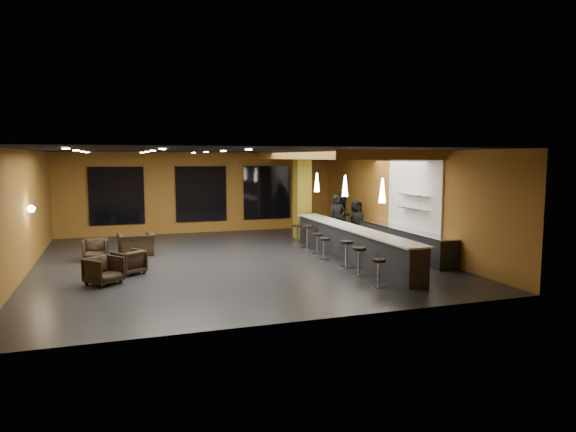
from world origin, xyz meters
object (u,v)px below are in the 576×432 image
object	(u,v)px
bar_counter	(351,244)
armchair_d	(136,244)
bar_stool_3	(324,246)
staff_a	(337,219)
bar_stool_1	(359,257)
armchair_c	(95,250)
bar_stool_2	(346,250)
armchair_b	(129,262)
bar_stool_6	(297,232)
prep_counter	(397,240)
bar_stool_5	(307,234)
pendant_1	(345,186)
pendant_2	(317,182)
column	(302,195)
bar_stool_4	(317,241)
bar_stool_0	(378,269)
staff_b	(343,217)
armchair_a	(104,271)
staff_c	(356,221)
pendant_0	(382,190)

from	to	relation	value
bar_counter	armchair_d	xyz separation A→B (m)	(-6.59, 2.89, -0.13)
bar_stool_3	armchair_d	bearing A→B (deg)	153.57
staff_a	bar_stool_1	bearing A→B (deg)	-109.53
armchair_c	bar_stool_2	world-z (taller)	bar_stool_2
armchair_b	bar_stool_6	distance (m)	7.00
bar_counter	prep_counter	xyz separation A→B (m)	(2.00, 0.50, -0.07)
prep_counter	bar_stool_5	world-z (taller)	prep_counter
pendant_1	pendant_2	size ratio (longest dim) A/B	1.00
column	bar_stool_4	bearing A→B (deg)	-101.81
bar_stool_0	bar_stool_2	distance (m)	2.39
column	armchair_b	world-z (taller)	column
armchair_c	bar_stool_0	distance (m)	9.14
armchair_d	bar_stool_6	bearing A→B (deg)	177.70
staff_b	bar_stool_1	bearing A→B (deg)	-116.04
armchair_b	bar_stool_0	world-z (taller)	bar_stool_0
pendant_2	bar_stool_3	xyz separation A→B (m)	(-0.91, -2.93, -1.89)
bar_counter	bar_stool_3	bearing A→B (deg)	175.77
staff_a	column	bearing A→B (deg)	110.58
armchair_b	bar_stool_4	size ratio (longest dim) A/B	1.04
armchair_c	bar_stool_6	distance (m)	7.22
staff_a	armchair_d	xyz separation A→B (m)	(-7.35, 0.08, -0.57)
prep_counter	armchair_d	distance (m)	8.92
bar_stool_2	bar_stool_6	world-z (taller)	bar_stool_2
armchair_a	armchair_d	bearing A→B (deg)	36.49
armchair_d	staff_a	bearing A→B (deg)	173.30
bar_stool_1	staff_c	bearing A→B (deg)	64.74
bar_stool_3	bar_stool_0	bearing A→B (deg)	-90.20
column	bar_stool_1	xyz separation A→B (m)	(-0.80, -6.81, -1.24)
armchair_b	bar_stool_1	size ratio (longest dim) A/B	0.95
bar_stool_2	bar_stool_4	bearing A→B (deg)	90.92
staff_c	column	bearing A→B (deg)	125.35
column	armchair_c	size ratio (longest dim) A/B	4.60
prep_counter	bar_stool_5	xyz separation A→B (m)	(-2.67, 1.70, 0.11)
pendant_2	armchair_a	size ratio (longest dim) A/B	0.89
pendant_1	bar_stool_1	world-z (taller)	pendant_1
staff_c	bar_stool_0	bearing A→B (deg)	-119.10
bar_stool_1	armchair_c	bearing A→B (deg)	146.93
bar_stool_1	armchair_a	bearing A→B (deg)	169.94
prep_counter	bar_counter	bearing A→B (deg)	-165.96
prep_counter	bar_stool_1	xyz separation A→B (m)	(-2.80, -2.71, 0.08)
pendant_0	bar_stool_0	xyz separation A→B (m)	(-0.92, -1.55, -1.88)
bar_stool_1	bar_stool_5	bearing A→B (deg)	88.31
staff_c	bar_stool_5	size ratio (longest dim) A/B	1.96
bar_stool_0	column	bearing A→B (deg)	83.56
pendant_1	armchair_a	distance (m)	7.95
bar_stool_0	bar_stool_6	xyz separation A→B (m)	(0.22, 6.83, 0.00)
bar_stool_3	bar_stool_6	world-z (taller)	bar_stool_6
armchair_b	pendant_1	bearing A→B (deg)	150.76
bar_counter	staff_b	xyz separation A→B (m)	(1.29, 3.38, 0.44)
bar_stool_5	bar_stool_6	xyz separation A→B (m)	(-0.03, 1.08, -0.07)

